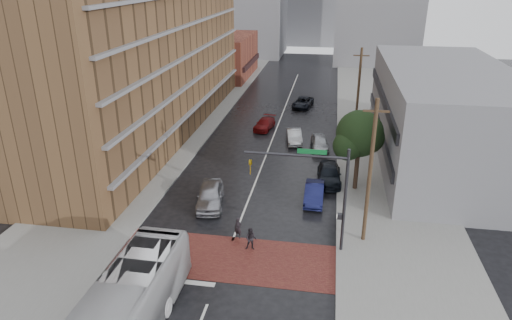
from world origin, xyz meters
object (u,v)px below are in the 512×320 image
at_px(pedestrian_b, 251,239).
at_px(car_parked_far, 320,143).
at_px(pedestrian_a, 238,228).
at_px(suv_travel, 303,102).
at_px(car_travel_b, 294,136).
at_px(car_travel_a, 210,195).
at_px(car_parked_near, 314,193).
at_px(car_travel_c, 265,124).
at_px(car_parked_mid, 329,174).
at_px(transit_bus, 121,318).

relative_size(pedestrian_b, car_parked_far, 0.36).
relative_size(pedestrian_a, pedestrian_b, 0.98).
relative_size(pedestrian_b, suv_travel, 0.33).
bearing_deg(car_travel_b, car_parked_far, -40.49).
relative_size(pedestrian_b, car_travel_b, 0.37).
relative_size(pedestrian_b, car_travel_a, 0.31).
relative_size(car_parked_near, car_parked_far, 0.99).
height_order(car_travel_c, car_parked_near, car_parked_near).
bearing_deg(car_parked_near, car_travel_c, 111.09).
bearing_deg(car_parked_mid, car_travel_a, -149.54).
distance_m(pedestrian_a, car_travel_b, 19.76).
distance_m(transit_bus, car_travel_c, 34.21).
distance_m(car_travel_c, suv_travel, 10.71).
height_order(suv_travel, car_parked_far, car_parked_far).
height_order(transit_bus, car_parked_mid, transit_bus).
distance_m(pedestrian_b, car_parked_far, 19.61).
distance_m(car_travel_b, car_parked_mid, 10.22).
height_order(transit_bus, car_parked_far, transit_bus).
bearing_deg(car_parked_mid, pedestrian_a, -122.97).
bearing_deg(car_travel_b, car_parked_near, -88.01).
distance_m(transit_bus, car_travel_a, 14.93).
xyz_separation_m(transit_bus, car_parked_near, (8.41, 16.97, -1.04)).
distance_m(pedestrian_a, pedestrian_b, 1.69).
xyz_separation_m(pedestrian_b, car_parked_near, (3.76, 7.61, -0.08)).
relative_size(car_travel_b, car_travel_c, 1.00).
bearing_deg(car_parked_far, car_travel_c, 132.97).
distance_m(car_parked_mid, car_parked_far, 7.87).
bearing_deg(car_parked_far, car_parked_mid, -88.90).
height_order(car_travel_b, car_parked_mid, car_parked_mid).
height_order(transit_bus, car_travel_c, transit_bus).
xyz_separation_m(pedestrian_b, car_travel_a, (-4.23, 5.54, 0.07)).
height_order(car_parked_near, car_parked_mid, car_parked_mid).
height_order(pedestrian_b, car_parked_mid, pedestrian_b).
bearing_deg(pedestrian_a, car_parked_far, 91.02).
height_order(car_travel_a, suv_travel, car_travel_a).
height_order(car_travel_c, car_parked_mid, car_parked_mid).
bearing_deg(pedestrian_b, car_travel_b, 84.57).
distance_m(car_travel_b, suv_travel, 13.93).
bearing_deg(car_parked_mid, car_parked_near, -108.55).
distance_m(car_travel_b, car_parked_near, 13.58).
bearing_deg(car_parked_far, car_parked_near, -96.93).
relative_size(pedestrian_b, car_parked_mid, 0.32).
relative_size(suv_travel, car_parked_far, 1.11).
bearing_deg(car_travel_a, car_parked_mid, 23.16).
bearing_deg(transit_bus, pedestrian_a, 72.22).
xyz_separation_m(transit_bus, suv_travel, (5.55, 44.19, -1.08)).
height_order(car_parked_near, car_parked_far, car_parked_far).
height_order(pedestrian_a, car_travel_b, pedestrian_a).
bearing_deg(car_parked_near, car_travel_b, 101.99).
bearing_deg(car_parked_mid, car_parked_far, 95.48).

